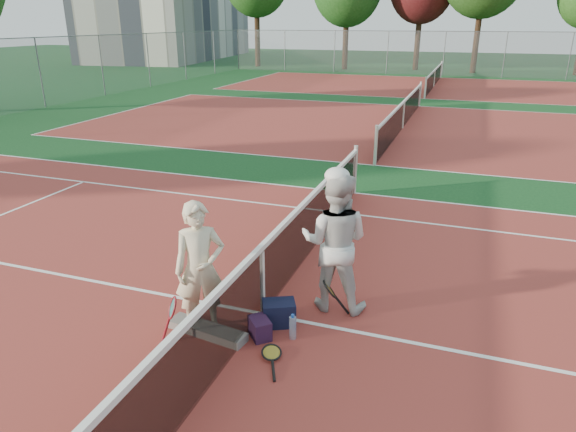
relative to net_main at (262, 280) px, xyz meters
The scene contains 17 objects.
ground 0.51m from the net_main, ahead, with size 130.00×130.00×0.00m, color #113E19.
court_main 0.51m from the net_main, ahead, with size 23.77×10.97×0.01m, color maroon.
court_far_a 13.51m from the net_main, 90.00° to the left, with size 23.77×10.97×0.01m, color maroon.
court_far_b 27.00m from the net_main, 90.00° to the left, with size 23.77×10.97×0.01m, color maroon.
net_main is the anchor object (origin of this frame).
net_far_a 13.50m from the net_main, 90.00° to the left, with size 0.10×10.98×1.02m, color black, non-canonical shape.
net_far_b 27.00m from the net_main, 90.00° to the left, with size 0.10×10.98×1.02m, color black, non-canonical shape.
fence_back 34.01m from the net_main, 90.00° to the left, with size 32.00×0.06×3.00m, color slate, non-canonical shape.
player_a 0.88m from the net_main, 136.06° to the right, with size 0.62×0.41×1.70m, color beige.
player_b 1.07m from the net_main, 33.12° to the left, with size 0.92×0.72×1.90m, color silver.
racket_red 1.23m from the net_main, 131.64° to the right, with size 0.23×0.27×0.58m, color maroon, non-canonical shape.
racket_black_held 0.91m from the net_main, 18.05° to the left, with size 0.37×0.27×0.51m, color black, non-canonical shape.
racket_spare 1.05m from the net_main, 61.76° to the right, with size 0.60×0.27×0.08m, color black, non-canonical shape.
sports_bag_navy 0.47m from the net_main, 28.50° to the right, with size 0.41×0.28×0.33m, color black.
sports_bag_purple 0.65m from the net_main, 71.92° to the right, with size 0.31×0.22×0.25m, color #27102C.
net_cover_canvas 0.94m from the net_main, 125.41° to the right, with size 1.06×0.25×0.11m, color #615C58.
water_bottle 0.77m from the net_main, 35.39° to the right, with size 0.09×0.09×0.30m, color #ADC1DB.
Camera 1 is at (2.31, -5.49, 3.67)m, focal length 32.00 mm.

